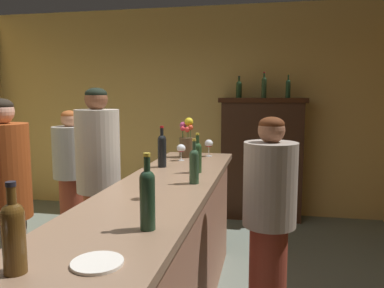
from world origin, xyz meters
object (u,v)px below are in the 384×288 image
(wine_glass_front, at_px, (209,144))
(bartender, at_px, (269,220))
(bar_counter, at_px, (159,266))
(wine_bottle_syrah, at_px, (197,156))
(wine_glass_rear, at_px, (147,183))
(patron_near_entrance, at_px, (72,172))
(wine_bottle_riesling, at_px, (162,149))
(flower_arrangement, at_px, (187,142))
(wine_bottle_chardonnay, at_px, (194,164))
(wine_glass_spare, at_px, (181,149))
(display_bottle_center, at_px, (288,88))
(wine_bottle_merlot, at_px, (147,196))
(display_cabinet, at_px, (262,156))
(patron_redhead, at_px, (7,209))
(display_bottle_midleft, at_px, (264,86))
(patron_tall, at_px, (99,182))
(cheese_plate, at_px, (97,263))
(wine_bottle_pinot, at_px, (14,233))
(display_bottle_left, at_px, (239,88))

(wine_glass_front, xyz_separation_m, bartender, (0.60, -1.17, -0.35))
(bar_counter, height_order, wine_bottle_syrah, wine_bottle_syrah)
(bartender, bearing_deg, wine_glass_rear, 31.44)
(patron_near_entrance, bearing_deg, wine_bottle_syrah, 35.11)
(wine_bottle_riesling, bearing_deg, bar_counter, -76.43)
(flower_arrangement, bearing_deg, patron_near_entrance, 170.74)
(bar_counter, xyz_separation_m, bartender, (0.72, 0.22, 0.30))
(wine_bottle_chardonnay, distance_m, flower_arrangement, 1.14)
(wine_glass_spare, bearing_deg, display_bottle_center, 59.34)
(wine_bottle_merlot, distance_m, bartender, 1.17)
(display_cabinet, relative_size, flower_arrangement, 4.24)
(display_bottle_center, bearing_deg, patron_redhead, -123.65)
(display_bottle_midleft, bearing_deg, flower_arrangement, -115.07)
(display_bottle_center, bearing_deg, display_cabinet, 180.00)
(wine_bottle_merlot, relative_size, patron_tall, 0.20)
(display_cabinet, bearing_deg, wine_bottle_riesling, -110.82)
(wine_glass_spare, distance_m, cheese_plate, 2.22)
(wine_glass_spare, distance_m, display_bottle_center, 2.11)
(bar_counter, height_order, wine_bottle_riesling, wine_bottle_riesling)
(wine_bottle_pinot, height_order, wine_glass_front, wine_bottle_pinot)
(display_bottle_midleft, xyz_separation_m, patron_redhead, (-1.66, -2.95, -0.88))
(wine_glass_rear, xyz_separation_m, bartender, (0.71, 0.46, -0.33))
(wine_bottle_syrah, xyz_separation_m, display_bottle_midleft, (0.47, 2.26, 0.59))
(wine_bottle_riesling, height_order, wine_glass_spare, wine_bottle_riesling)
(wine_bottle_chardonnay, height_order, patron_tall, patron_tall)
(patron_redhead, bearing_deg, wine_bottle_riesling, 59.03)
(flower_arrangement, height_order, patron_redhead, patron_redhead)
(bartender, bearing_deg, wine_bottle_chardonnay, 0.81)
(wine_bottle_merlot, distance_m, wine_bottle_riesling, 1.51)
(wine_bottle_pinot, distance_m, bartender, 1.73)
(wine_bottle_pinot, bearing_deg, bar_counter, 83.53)
(cheese_plate, relative_size, patron_redhead, 0.11)
(wine_bottle_syrah, bearing_deg, wine_bottle_chardonnay, -82.76)
(wine_glass_rear, height_order, patron_tall, patron_tall)
(bar_counter, bearing_deg, patron_redhead, -173.03)
(wine_glass_rear, bearing_deg, display_bottle_left, 84.55)
(wine_glass_spare, bearing_deg, patron_near_entrance, 162.31)
(wine_bottle_syrah, relative_size, wine_glass_spare, 2.04)
(wine_glass_rear, distance_m, bartender, 0.91)
(wine_bottle_chardonnay, bearing_deg, patron_redhead, -165.23)
(wine_bottle_pinot, relative_size, patron_redhead, 0.19)
(wine_glass_rear, xyz_separation_m, cheese_plate, (0.10, -0.88, -0.09))
(wine_bottle_pinot, height_order, patron_near_entrance, patron_near_entrance)
(display_cabinet, distance_m, wine_bottle_syrah, 2.33)
(wine_bottle_syrah, height_order, cheese_plate, wine_bottle_syrah)
(wine_bottle_pinot, height_order, display_bottle_left, display_bottle_left)
(wine_bottle_chardonnay, height_order, bartender, bartender)
(wine_bottle_syrah, xyz_separation_m, patron_tall, (-0.85, 0.03, -0.25))
(wine_bottle_pinot, bearing_deg, cheese_plate, 25.10)
(wine_bottle_riesling, xyz_separation_m, bartender, (0.90, -0.52, -0.39))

